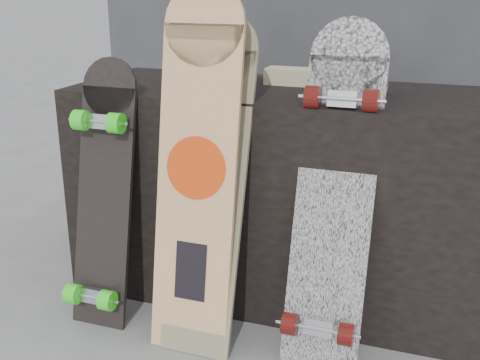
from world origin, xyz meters
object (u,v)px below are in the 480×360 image
at_px(skateboard_dark, 103,192).
at_px(vendor_table, 289,194).
at_px(longboard_celtic, 211,174).
at_px(longboard_geisha, 197,162).
at_px(longboard_cascadia, 335,189).

bearing_deg(skateboard_dark, vendor_table, 35.23).
relative_size(vendor_table, longboard_celtic, 1.48).
height_order(vendor_table, skateboard_dark, skateboard_dark).
xyz_separation_m(longboard_geisha, skateboard_dark, (-0.37, 0.01, -0.15)).
bearing_deg(longboard_celtic, longboard_cascadia, 5.94).
distance_m(longboard_celtic, skateboard_dark, 0.41).
bearing_deg(longboard_cascadia, longboard_geisha, -167.58).
height_order(longboard_geisha, longboard_cascadia, longboard_geisha).
xyz_separation_m(longboard_geisha, longboard_celtic, (0.03, 0.05, -0.05)).
bearing_deg(longboard_cascadia, longboard_celtic, -174.06).
height_order(vendor_table, longboard_celtic, longboard_celtic).
height_order(vendor_table, longboard_geisha, longboard_geisha).
bearing_deg(skateboard_dark, longboard_geisha, -2.11).
bearing_deg(longboard_celtic, vendor_table, 64.59).
distance_m(longboard_celtic, longboard_cascadia, 0.40).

